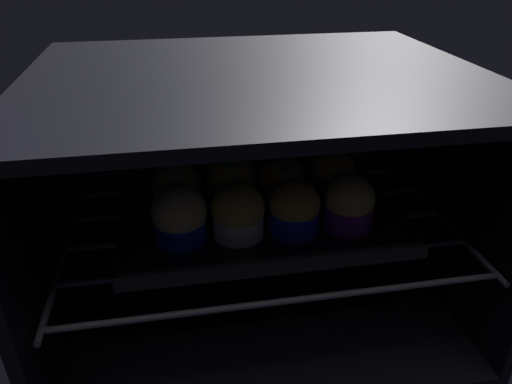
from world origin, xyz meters
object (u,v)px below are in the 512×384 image
muffin_row0_col2 (294,209)px  muffin_row2_col2 (273,157)px  muffin_row0_col0 (180,216)px  muffin_row0_col1 (238,213)px  muffin_row0_col3 (349,204)px  muffin_row2_col0 (173,166)px  baking_tray (256,207)px  muffin_row2_col1 (222,164)px  muffin_row1_col2 (281,183)px  muffin_row2_col3 (315,156)px  muffin_row1_col1 (231,183)px  muffin_row1_col0 (177,189)px  muffin_row1_col3 (332,177)px

muffin_row0_col2 → muffin_row2_col2: size_ratio=0.90×
muffin_row0_col0 → muffin_row0_col1: size_ratio=1.04×
muffin_row0_col2 → muffin_row0_col0: bearing=177.8°
muffin_row0_col3 → muffin_row2_col0: size_ratio=0.97×
muffin_row0_col3 → muffin_row2_col2: muffin_row2_col2 is taller
baking_tray → muffin_row2_col1: (-4.25, 7.58, 3.91)cm
muffin_row0_col2 → muffin_row0_col3: size_ratio=0.98×
muffin_row2_col0 → muffin_row2_col1: 7.62cm
muffin_row1_col2 → muffin_row2_col3: muffin_row2_col3 is taller
muffin_row0_col3 → muffin_row1_col1: bearing=151.5°
muffin_row0_col0 → muffin_row0_col3: 22.90cm
muffin_row1_col0 → muffin_row1_col3: same height
muffin_row0_col1 → muffin_row0_col3: muffin_row0_col3 is taller
muffin_row1_col3 → muffin_row2_col2: bearing=133.9°
muffin_row0_col3 → muffin_row1_col3: bearing=88.6°
muffin_row0_col2 → muffin_row2_col3: size_ratio=0.93×
baking_tray → muffin_row0_col0: size_ratio=4.99×
baking_tray → muffin_row2_col0: 14.84cm
muffin_row0_col3 → muffin_row2_col3: size_ratio=0.95×
muffin_row0_col2 → muffin_row1_col3: (7.85, 8.06, 0.10)cm
muffin_row2_col0 → muffin_row0_col1: bearing=-62.8°
muffin_row0_col0 → muffin_row2_col3: 27.69cm
baking_tray → muffin_row0_col0: (-11.43, -7.49, 4.04)cm
muffin_row0_col2 → muffin_row2_col3: muffin_row2_col3 is taller
muffin_row2_col3 → baking_tray: bearing=-144.2°
muffin_row2_col3 → muffin_row2_col1: bearing=-177.7°
muffin_row1_col3 → muffin_row2_col0: muffin_row2_col0 is taller
muffin_row0_col0 → muffin_row0_col3: size_ratio=1.02×
muffin_row1_col0 → muffin_row2_col0: bearing=91.8°
muffin_row2_col1 → muffin_row2_col2: 8.41cm
muffin_row0_col1 → muffin_row1_col2: 10.55cm
muffin_row0_col2 → muffin_row2_col2: bearing=88.8°
muffin_row0_col1 → muffin_row2_col2: muffin_row2_col2 is taller
muffin_row0_col3 → muffin_row2_col3: (-0.06, 16.38, -0.06)cm
muffin_row2_col0 → muffin_row2_col2: (16.00, -0.21, 0.33)cm
muffin_row1_col0 → muffin_row2_col0: muffin_row2_col0 is taller
muffin_row1_col3 → muffin_row0_col1: bearing=-153.4°
baking_tray → muffin_row2_col3: muffin_row2_col3 is taller
muffin_row2_col1 → muffin_row2_col3: (15.63, 0.62, 0.00)cm
muffin_row1_col2 → muffin_row2_col2: muffin_row2_col2 is taller
muffin_row1_col3 → muffin_row2_col1: muffin_row2_col1 is taller
muffin_row0_col2 → muffin_row1_col3: 11.25cm
muffin_row0_col1 → muffin_row1_col3: (15.43, 7.72, 0.16)cm
muffin_row0_col2 → muffin_row2_col3: (7.59, 16.27, -0.02)cm
baking_tray → muffin_row1_col3: size_ratio=5.07×
muffin_row0_col0 → muffin_row2_col3: bearing=34.5°
muffin_row1_col0 → muffin_row2_col1: (7.35, 7.40, -0.06)cm
muffin_row1_col1 → muffin_row0_col3: bearing=-28.5°
muffin_row1_col0 → muffin_row2_col2: 17.48cm
baking_tray → muffin_row0_col1: 9.44cm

